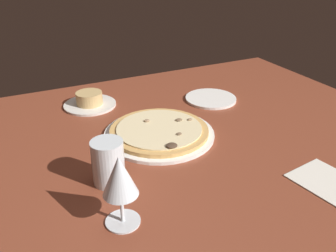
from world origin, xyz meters
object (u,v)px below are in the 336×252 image
Objects in this scene: pizza_main at (159,132)px; wine_glass_far at (120,178)px; paper_menu at (330,183)px; ramekin_on_saucer at (90,101)px; side_plate at (211,99)px; water_glass at (108,165)px.

wine_glass_far is at bearing -126.07° from pizza_main.
wine_glass_far is 0.94× the size of paper_menu.
ramekin_on_saucer is (-13.22, 31.10, 0.69)cm from pizza_main.
side_plate is 1.09× the size of paper_menu.
pizza_main is 1.94× the size of paper_menu.
wine_glass_far is 1.44× the size of water_glass.
pizza_main is 26.76cm from water_glass.
water_glass reaches higher than pizza_main.
water_glass is 54.22cm from paper_menu.
pizza_main is at bearing 53.93° from wine_glass_far.
ramekin_on_saucer is at bearing 113.04° from pizza_main.
wine_glass_far is 52.14cm from paper_menu.
wine_glass_far is 0.86× the size of side_plate.
water_glass is at bearing 82.82° from wine_glass_far.
water_glass is 0.60× the size of side_plate.
paper_menu is at bearing -91.63° from side_plate.
water_glass is (1.89, 15.00, -6.24)cm from wine_glass_far.
pizza_main reaches higher than paper_menu.
side_plate is at bearing 42.89° from wine_glass_far.
wine_glass_far is 71.39cm from side_plate.
pizza_main reaches higher than side_plate.
pizza_main is at bearing 37.92° from water_glass.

